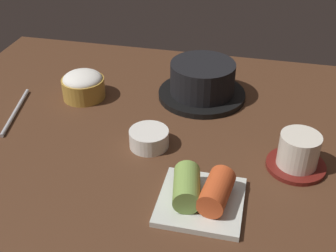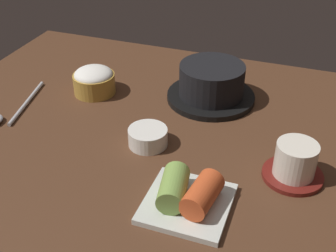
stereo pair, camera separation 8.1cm
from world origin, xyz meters
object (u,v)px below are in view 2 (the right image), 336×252
at_px(tea_cup_with_saucer, 295,163).
at_px(spoon, 5,114).
at_px(stone_pot, 211,84).
at_px(banchan_cup_center, 148,136).
at_px(rice_bowl, 94,80).
at_px(kimchi_plate, 188,196).

xyz_separation_m(tea_cup_with_saucer, spoon, (-0.57, -0.01, -0.02)).
bearing_deg(stone_pot, banchan_cup_center, -107.84).
bearing_deg(stone_pot, tea_cup_with_saucer, -46.16).
bearing_deg(rice_bowl, kimchi_plate, -42.03).
bearing_deg(spoon, tea_cup_with_saucer, 0.56).
xyz_separation_m(banchan_cup_center, spoon, (-0.31, -0.01, -0.01)).
xyz_separation_m(kimchi_plate, spoon, (-0.43, 0.12, -0.01)).
relative_size(tea_cup_with_saucer, spoon, 0.52).
height_order(rice_bowl, banchan_cup_center, rice_bowl).
distance_m(stone_pot, banchan_cup_center, 0.21).
distance_m(banchan_cup_center, spoon, 0.31).
bearing_deg(banchan_cup_center, stone_pot, 72.16).
relative_size(stone_pot, rice_bowl, 2.06).
height_order(rice_bowl, tea_cup_with_saucer, tea_cup_with_saucer).
xyz_separation_m(rice_bowl, spoon, (-0.13, -0.15, -0.02)).
relative_size(rice_bowl, kimchi_plate, 0.70).
bearing_deg(rice_bowl, banchan_cup_center, -37.68).
xyz_separation_m(banchan_cup_center, kimchi_plate, (0.12, -0.13, 0.00)).
height_order(stone_pot, banchan_cup_center, stone_pot).
relative_size(stone_pot, spoon, 0.96).
bearing_deg(kimchi_plate, banchan_cup_center, 132.17).
relative_size(stone_pot, banchan_cup_center, 2.60).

